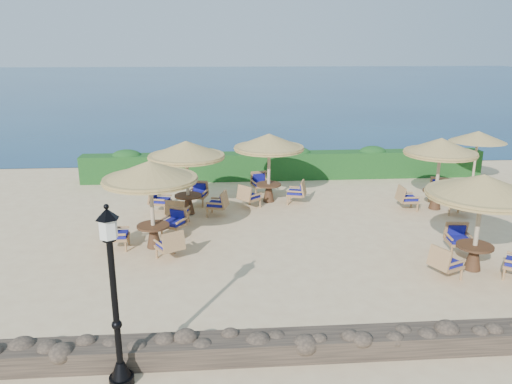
% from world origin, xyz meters
% --- Properties ---
extents(ground, '(120.00, 120.00, 0.00)m').
position_xyz_m(ground, '(0.00, 0.00, 0.00)').
color(ground, beige).
rests_on(ground, ground).
extents(sea, '(160.00, 160.00, 0.00)m').
position_xyz_m(sea, '(0.00, 70.00, 0.00)').
color(sea, '#0B294C').
rests_on(sea, ground).
extents(hedge, '(18.00, 0.90, 1.20)m').
position_xyz_m(hedge, '(0.00, 7.20, 0.60)').
color(hedge, '#144017').
rests_on(hedge, ground).
extents(stone_wall, '(15.00, 0.65, 0.44)m').
position_xyz_m(stone_wall, '(0.00, -6.20, 0.22)').
color(stone_wall, brown).
rests_on(stone_wall, ground).
extents(lamp_post, '(0.44, 0.44, 3.31)m').
position_xyz_m(lamp_post, '(-4.80, -6.80, 1.55)').
color(lamp_post, black).
rests_on(lamp_post, ground).
extents(extra_parasol, '(2.30, 2.30, 2.41)m').
position_xyz_m(extra_parasol, '(7.80, 5.20, 2.17)').
color(extra_parasol, '#C3AC89').
rests_on(extra_parasol, ground).
extents(cafe_set_0, '(2.79, 2.78, 2.65)m').
position_xyz_m(cafe_set_0, '(-4.96, -0.48, 1.90)').
color(cafe_set_0, '#C3AC89').
rests_on(cafe_set_0, ground).
extents(cafe_set_1, '(2.87, 2.87, 2.65)m').
position_xyz_m(cafe_set_1, '(3.78, -2.70, 1.93)').
color(cafe_set_1, '#C3AC89').
rests_on(cafe_set_1, ground).
extents(cafe_set_2, '(2.88, 2.88, 2.65)m').
position_xyz_m(cafe_set_2, '(-4.10, 2.56, 1.80)').
color(cafe_set_2, '#C3AC89').
rests_on(cafe_set_2, ground).
extents(cafe_set_3, '(2.77, 2.78, 2.65)m').
position_xyz_m(cafe_set_3, '(-1.08, 3.81, 1.88)').
color(cafe_set_3, '#C3AC89').
rests_on(cafe_set_3, ground).
extents(cafe_set_4, '(2.71, 2.77, 2.65)m').
position_xyz_m(cafe_set_4, '(4.95, 2.44, 1.86)').
color(cafe_set_4, '#C3AC89').
rests_on(cafe_set_4, ground).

